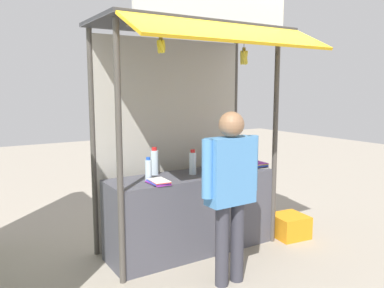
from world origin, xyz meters
name	(u,v)px	position (x,y,z in m)	size (l,w,h in m)	color
ground_plane	(192,250)	(0.00, 0.00, 0.00)	(20.00, 20.00, 0.00)	#9E9384
stall_counter	(192,213)	(0.00, 0.00, 0.45)	(1.96, 0.60, 0.90)	#4C4C56
stall_structure	(185,100)	(0.00, 0.15, 1.73)	(2.16, 1.51, 2.88)	#4C4742
water_bottle_mid_right	(205,160)	(0.29, 0.17, 1.01)	(0.07, 0.07, 0.23)	silver
water_bottle_front_left	(193,163)	(0.01, 0.01, 1.03)	(0.08, 0.08, 0.29)	silver
water_bottle_center	(154,162)	(-0.36, 0.22, 1.04)	(0.09, 0.09, 0.31)	silver
water_bottle_right	(205,161)	(0.20, 0.03, 1.03)	(0.08, 0.08, 0.28)	silver
water_bottle_far_right	(148,169)	(-0.54, 0.01, 1.01)	(0.07, 0.07, 0.25)	silver
water_bottle_mid_left	(236,153)	(0.80, 0.21, 1.05)	(0.09, 0.09, 0.32)	silver
magazine_stack_back_right	(226,168)	(0.42, -0.08, 0.94)	(0.23, 0.30, 0.08)	yellow
magazine_stack_back_left	(257,165)	(0.90, -0.08, 0.93)	(0.21, 0.25, 0.06)	white
magazine_stack_far_left	(158,182)	(-0.52, -0.18, 0.92)	(0.20, 0.27, 0.04)	purple
banana_bunch_leftmost	(244,57)	(0.40, -0.40, 2.19)	(0.10, 0.10, 0.29)	#332D23
banana_bunch_inner_left	(161,46)	(-0.59, -0.40, 2.25)	(0.10, 0.10, 0.22)	#332D23
vendor_person	(231,182)	(-0.11, -0.85, 1.00)	(0.63, 0.24, 1.66)	#383842
plastic_crate	(289,226)	(1.26, -0.31, 0.14)	(0.40, 0.40, 0.28)	orange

